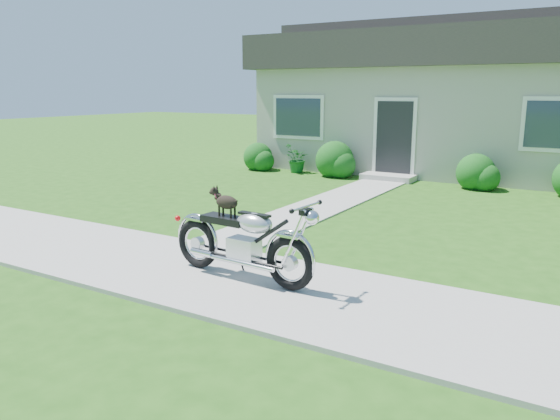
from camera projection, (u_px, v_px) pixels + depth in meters
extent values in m
plane|color=#235114|center=(262.00, 286.00, 6.81)|extent=(80.00, 80.00, 0.00)
cube|color=#9E9B93|center=(262.00, 285.00, 6.81)|extent=(24.00, 2.20, 0.04)
cube|color=#9E9B93|center=(329.00, 203.00, 11.75)|extent=(1.20, 8.00, 0.03)
cube|color=#B0AE9F|center=(476.00, 120.00, 16.53)|extent=(12.00, 6.00, 3.00)
cube|color=#2D2B28|center=(481.00, 52.00, 16.10)|extent=(12.60, 6.60, 1.00)
cube|color=#2D2B28|center=(483.00, 27.00, 15.95)|extent=(12.60, 2.00, 0.60)
cube|color=black|center=(394.00, 140.00, 14.85)|extent=(1.00, 0.06, 2.10)
cube|color=#9E9B93|center=(388.00, 177.00, 14.76)|extent=(1.40, 0.70, 0.16)
cube|color=#2D3847|center=(298.00, 117.00, 16.24)|extent=(1.70, 0.05, 1.30)
cube|color=#2D3847|center=(560.00, 125.00, 12.71)|extent=(1.70, 0.05, 1.30)
sphere|color=#154F16|center=(335.00, 160.00, 15.36)|extent=(1.08, 1.08, 1.08)
sphere|color=#154F16|center=(476.00, 173.00, 13.44)|extent=(0.94, 0.94, 0.94)
sphere|color=#154F16|center=(258.00, 157.00, 16.68)|extent=(0.90, 0.90, 0.90)
imported|color=#16561D|center=(297.00, 159.00, 16.04)|extent=(0.72, 0.81, 0.83)
imported|color=#345E19|center=(474.00, 174.00, 13.51)|extent=(0.50, 0.50, 0.71)
torus|color=black|center=(290.00, 263.00, 6.51)|extent=(0.68, 0.15, 0.67)
torus|color=black|center=(198.00, 243.00, 7.35)|extent=(0.68, 0.15, 0.67)
cube|color=silver|center=(244.00, 250.00, 6.89)|extent=(0.42, 0.27, 0.30)
ellipsoid|color=silver|center=(254.00, 223.00, 6.72)|extent=(0.53, 0.32, 0.26)
cube|color=black|center=(225.00, 220.00, 6.98)|extent=(0.67, 0.30, 0.09)
cube|color=silver|center=(290.00, 236.00, 6.44)|extent=(0.31, 0.16, 0.03)
cube|color=silver|center=(197.00, 219.00, 7.28)|extent=(0.31, 0.16, 0.03)
cylinder|color=silver|center=(306.00, 207.00, 6.23)|extent=(0.07, 0.60, 0.03)
sphere|color=silver|center=(312.00, 218.00, 6.21)|extent=(0.18, 0.18, 0.17)
cylinder|color=silver|center=(238.00, 262.00, 6.82)|extent=(1.10, 0.13, 0.06)
ellipsoid|color=black|center=(227.00, 202.00, 6.92)|extent=(0.34, 0.18, 0.18)
sphere|color=black|center=(214.00, 191.00, 7.01)|extent=(0.11, 0.11, 0.11)
cylinder|color=black|center=(223.00, 210.00, 7.03)|extent=(0.03, 0.03, 0.14)
cylinder|color=black|center=(219.00, 211.00, 6.97)|extent=(0.03, 0.03, 0.14)
cylinder|color=black|center=(235.00, 212.00, 6.92)|extent=(0.03, 0.03, 0.14)
cylinder|color=black|center=(231.00, 213.00, 6.86)|extent=(0.03, 0.03, 0.14)
torus|color=#DB3A5D|center=(217.00, 196.00, 6.99)|extent=(0.06, 0.10, 0.09)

